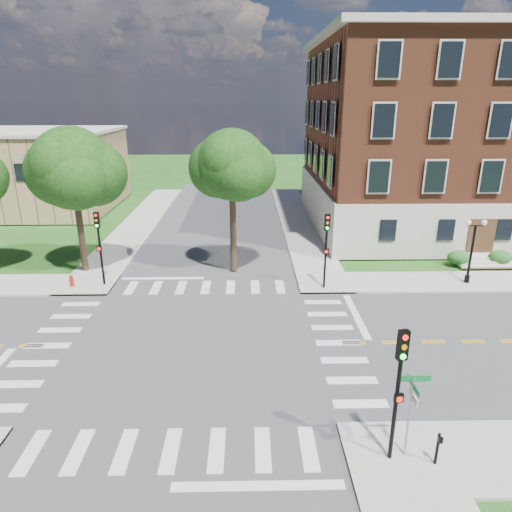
{
  "coord_description": "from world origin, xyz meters",
  "views": [
    {
      "loc": [
        2.72,
        -19.98,
        11.59
      ],
      "look_at": [
        3.19,
        4.14,
        3.2
      ],
      "focal_mm": 32.0,
      "sensor_mm": 36.0,
      "label": 1
    }
  ],
  "objects_px": {
    "traffic_signal_nw": "(99,239)",
    "fire_hydrant": "(72,281)",
    "traffic_signal_ne": "(326,242)",
    "twin_lamp_west": "(472,248)",
    "street_sign_pole": "(411,400)",
    "push_button_post": "(438,447)",
    "traffic_signal_se": "(399,380)"
  },
  "relations": [
    {
      "from": "traffic_signal_nw",
      "to": "fire_hydrant",
      "type": "bearing_deg",
      "value": -171.94
    },
    {
      "from": "traffic_signal_ne",
      "to": "fire_hydrant",
      "type": "bearing_deg",
      "value": 178.01
    },
    {
      "from": "twin_lamp_west",
      "to": "traffic_signal_nw",
      "type": "bearing_deg",
      "value": 179.64
    },
    {
      "from": "street_sign_pole",
      "to": "push_button_post",
      "type": "relative_size",
      "value": 2.58
    },
    {
      "from": "push_button_post",
      "to": "twin_lamp_west",
      "type": "bearing_deg",
      "value": 62.19
    },
    {
      "from": "traffic_signal_nw",
      "to": "fire_hydrant",
      "type": "height_order",
      "value": "traffic_signal_nw"
    },
    {
      "from": "traffic_signal_nw",
      "to": "street_sign_pole",
      "type": "relative_size",
      "value": 1.55
    },
    {
      "from": "twin_lamp_west",
      "to": "push_button_post",
      "type": "relative_size",
      "value": 3.53
    },
    {
      "from": "street_sign_pole",
      "to": "push_button_post",
      "type": "xyz_separation_m",
      "value": [
        0.88,
        -0.46,
        -1.51
      ]
    },
    {
      "from": "push_button_post",
      "to": "traffic_signal_ne",
      "type": "bearing_deg",
      "value": 95.04
    },
    {
      "from": "push_button_post",
      "to": "fire_hydrant",
      "type": "xyz_separation_m",
      "value": [
        -17.48,
        15.44,
        -0.33
      ]
    },
    {
      "from": "push_button_post",
      "to": "traffic_signal_se",
      "type": "bearing_deg",
      "value": 167.69
    },
    {
      "from": "traffic_signal_ne",
      "to": "push_button_post",
      "type": "xyz_separation_m",
      "value": [
        1.31,
        -14.88,
        -2.39
      ]
    },
    {
      "from": "traffic_signal_se",
      "to": "push_button_post",
      "type": "height_order",
      "value": "traffic_signal_se"
    },
    {
      "from": "traffic_signal_nw",
      "to": "twin_lamp_west",
      "type": "relative_size",
      "value": 1.13
    },
    {
      "from": "street_sign_pole",
      "to": "fire_hydrant",
      "type": "height_order",
      "value": "street_sign_pole"
    },
    {
      "from": "traffic_signal_nw",
      "to": "traffic_signal_se",
      "type": "bearing_deg",
      "value": -47.55
    },
    {
      "from": "traffic_signal_ne",
      "to": "fire_hydrant",
      "type": "xyz_separation_m",
      "value": [
        -16.17,
        0.56,
        -2.72
      ]
    },
    {
      "from": "traffic_signal_se",
      "to": "twin_lamp_west",
      "type": "relative_size",
      "value": 1.13
    },
    {
      "from": "traffic_signal_se",
      "to": "traffic_signal_ne",
      "type": "xyz_separation_m",
      "value": [
        0.12,
        14.56,
        0.0
      ]
    },
    {
      "from": "traffic_signal_ne",
      "to": "street_sign_pole",
      "type": "distance_m",
      "value": 14.45
    },
    {
      "from": "traffic_signal_ne",
      "to": "twin_lamp_west",
      "type": "xyz_separation_m",
      "value": [
        9.52,
        0.69,
        -0.66
      ]
    },
    {
      "from": "traffic_signal_se",
      "to": "push_button_post",
      "type": "bearing_deg",
      "value": -12.31
    },
    {
      "from": "fire_hydrant",
      "to": "traffic_signal_se",
      "type": "bearing_deg",
      "value": -43.29
    },
    {
      "from": "traffic_signal_se",
      "to": "street_sign_pole",
      "type": "distance_m",
      "value": 1.05
    },
    {
      "from": "traffic_signal_se",
      "to": "twin_lamp_west",
      "type": "bearing_deg",
      "value": 57.72
    },
    {
      "from": "twin_lamp_west",
      "to": "fire_hydrant",
      "type": "bearing_deg",
      "value": -179.71
    },
    {
      "from": "traffic_signal_ne",
      "to": "push_button_post",
      "type": "height_order",
      "value": "traffic_signal_ne"
    },
    {
      "from": "push_button_post",
      "to": "fire_hydrant",
      "type": "distance_m",
      "value": 23.33
    },
    {
      "from": "traffic_signal_ne",
      "to": "traffic_signal_nw",
      "type": "relative_size",
      "value": 1.0
    },
    {
      "from": "traffic_signal_se",
      "to": "fire_hydrant",
      "type": "distance_m",
      "value": 22.23
    },
    {
      "from": "street_sign_pole",
      "to": "traffic_signal_nw",
      "type": "bearing_deg",
      "value": 133.82
    }
  ]
}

